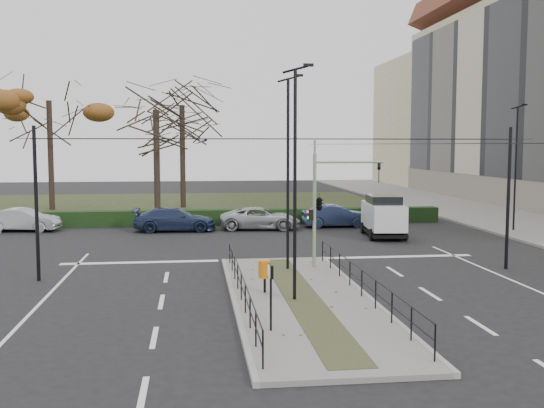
{
  "coord_description": "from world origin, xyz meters",
  "views": [
    {
      "loc": [
        -3.59,
        -23.27,
        5.27
      ],
      "look_at": [
        0.16,
        6.97,
        2.42
      ],
      "focal_mm": 42.0,
      "sensor_mm": 36.0,
      "label": 1
    }
  ],
  "objects_px": {
    "streetlamp_median_far": "(288,171)",
    "bare_tree_near": "(156,118)",
    "streetlamp_median_near": "(295,182)",
    "streetlamp_sidewalk": "(516,166)",
    "info_panel": "(271,279)",
    "parked_car_fifth": "(336,216)",
    "bare_tree_center": "(182,113)",
    "traffic_light": "(321,201)",
    "litter_bin": "(265,270)",
    "parked_car_fourth": "(260,218)",
    "rust_tree": "(49,101)",
    "white_van": "(383,215)",
    "parked_car_third": "(175,219)",
    "parked_car_second": "(23,220)"
  },
  "relations": [
    {
      "from": "streetlamp_median_far",
      "to": "bare_tree_near",
      "type": "relative_size",
      "value": 0.79
    },
    {
      "from": "streetlamp_median_near",
      "to": "streetlamp_sidewalk",
      "type": "distance_m",
      "value": 22.23
    },
    {
      "from": "info_panel",
      "to": "parked_car_fifth",
      "type": "relative_size",
      "value": 0.43
    },
    {
      "from": "bare_tree_near",
      "to": "bare_tree_center",
      "type": "bearing_deg",
      "value": 77.42
    },
    {
      "from": "traffic_light",
      "to": "streetlamp_median_far",
      "type": "distance_m",
      "value": 1.95
    },
    {
      "from": "litter_bin",
      "to": "parked_car_fifth",
      "type": "relative_size",
      "value": 0.26
    },
    {
      "from": "parked_car_fourth",
      "to": "rust_tree",
      "type": "xyz_separation_m",
      "value": [
        -15.37,
        13.21,
        8.04
      ]
    },
    {
      "from": "streetlamp_median_near",
      "to": "streetlamp_median_far",
      "type": "height_order",
      "value": "streetlamp_median_far"
    },
    {
      "from": "parked_car_fifth",
      "to": "litter_bin",
      "type": "bearing_deg",
      "value": 161.12
    },
    {
      "from": "streetlamp_median_far",
      "to": "white_van",
      "type": "height_order",
      "value": "streetlamp_median_far"
    },
    {
      "from": "parked_car_third",
      "to": "parked_car_fourth",
      "type": "bearing_deg",
      "value": -86.61
    },
    {
      "from": "bare_tree_center",
      "to": "parked_car_second",
      "type": "bearing_deg",
      "value": -126.15
    },
    {
      "from": "streetlamp_median_far",
      "to": "traffic_light",
      "type": "bearing_deg",
      "value": 12.82
    },
    {
      "from": "bare_tree_center",
      "to": "parked_car_fifth",
      "type": "height_order",
      "value": "bare_tree_center"
    },
    {
      "from": "white_van",
      "to": "rust_tree",
      "type": "xyz_separation_m",
      "value": [
        -22.03,
        17.29,
        7.48
      ]
    },
    {
      "from": "parked_car_fourth",
      "to": "streetlamp_median_near",
      "type": "bearing_deg",
      "value": -176.1
    },
    {
      "from": "streetlamp_sidewalk",
      "to": "rust_tree",
      "type": "height_order",
      "value": "rust_tree"
    },
    {
      "from": "litter_bin",
      "to": "streetlamp_median_near",
      "type": "relative_size",
      "value": 0.15
    },
    {
      "from": "bare_tree_center",
      "to": "streetlamp_sidewalk",
      "type": "bearing_deg",
      "value": -40.28
    },
    {
      "from": "streetlamp_sidewalk",
      "to": "white_van",
      "type": "bearing_deg",
      "value": -173.93
    },
    {
      "from": "streetlamp_median_near",
      "to": "parked_car_fifth",
      "type": "distance_m",
      "value": 20.4
    },
    {
      "from": "info_panel",
      "to": "bare_tree_center",
      "type": "height_order",
      "value": "bare_tree_center"
    },
    {
      "from": "streetlamp_median_near",
      "to": "bare_tree_near",
      "type": "relative_size",
      "value": 0.76
    },
    {
      "from": "litter_bin",
      "to": "rust_tree",
      "type": "bearing_deg",
      "value": 113.97
    },
    {
      "from": "litter_bin",
      "to": "parked_car_third",
      "type": "height_order",
      "value": "parked_car_third"
    },
    {
      "from": "litter_bin",
      "to": "parked_car_fifth",
      "type": "distance_m",
      "value": 19.28
    },
    {
      "from": "litter_bin",
      "to": "parked_car_second",
      "type": "height_order",
      "value": "parked_car_second"
    },
    {
      "from": "rust_tree",
      "to": "bare_tree_center",
      "type": "bearing_deg",
      "value": 3.31
    },
    {
      "from": "parked_car_fourth",
      "to": "rust_tree",
      "type": "relative_size",
      "value": 0.44
    },
    {
      "from": "traffic_light",
      "to": "rust_tree",
      "type": "relative_size",
      "value": 0.42
    },
    {
      "from": "traffic_light",
      "to": "parked_car_fourth",
      "type": "xyz_separation_m",
      "value": [
        -1.17,
        13.19,
        -2.22
      ]
    },
    {
      "from": "streetlamp_median_near",
      "to": "streetlamp_median_far",
      "type": "xyz_separation_m",
      "value": [
        0.55,
        5.21,
        0.12
      ]
    },
    {
      "from": "streetlamp_sidewalk",
      "to": "parked_car_second",
      "type": "bearing_deg",
      "value": 172.2
    },
    {
      "from": "white_van",
      "to": "bare_tree_near",
      "type": "relative_size",
      "value": 0.46
    },
    {
      "from": "litter_bin",
      "to": "parked_car_fourth",
      "type": "relative_size",
      "value": 0.23
    },
    {
      "from": "info_panel",
      "to": "parked_car_second",
      "type": "height_order",
      "value": "info_panel"
    },
    {
      "from": "streetlamp_median_near",
      "to": "parked_car_fifth",
      "type": "height_order",
      "value": "streetlamp_median_near"
    },
    {
      "from": "parked_car_second",
      "to": "white_van",
      "type": "xyz_separation_m",
      "value": [
        21.11,
        -4.94,
        0.54
      ]
    },
    {
      "from": "litter_bin",
      "to": "bare_tree_near",
      "type": "distance_m",
      "value": 25.11
    },
    {
      "from": "bare_tree_center",
      "to": "bare_tree_near",
      "type": "relative_size",
      "value": 1.1
    },
    {
      "from": "streetlamp_median_near",
      "to": "streetlamp_median_far",
      "type": "distance_m",
      "value": 5.24
    },
    {
      "from": "streetlamp_sidewalk",
      "to": "bare_tree_center",
      "type": "xyz_separation_m",
      "value": [
        -20.05,
        17.0,
        3.91
      ]
    },
    {
      "from": "info_panel",
      "to": "rust_tree",
      "type": "xyz_separation_m",
      "value": [
        -13.33,
        35.32,
        7.13
      ]
    },
    {
      "from": "parked_car_fourth",
      "to": "white_van",
      "type": "bearing_deg",
      "value": -115.06
    },
    {
      "from": "parked_car_third",
      "to": "rust_tree",
      "type": "relative_size",
      "value": 0.44
    },
    {
      "from": "traffic_light",
      "to": "parked_car_second",
      "type": "relative_size",
      "value": 1.11
    },
    {
      "from": "streetlamp_sidewalk",
      "to": "rust_tree",
      "type": "distance_m",
      "value": 34.9
    },
    {
      "from": "streetlamp_sidewalk",
      "to": "white_van",
      "type": "xyz_separation_m",
      "value": [
        -8.41,
        -0.89,
        -2.73
      ]
    },
    {
      "from": "litter_bin",
      "to": "info_panel",
      "type": "height_order",
      "value": "info_panel"
    },
    {
      "from": "parked_car_second",
      "to": "info_panel",
      "type": "bearing_deg",
      "value": -145.0
    }
  ]
}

